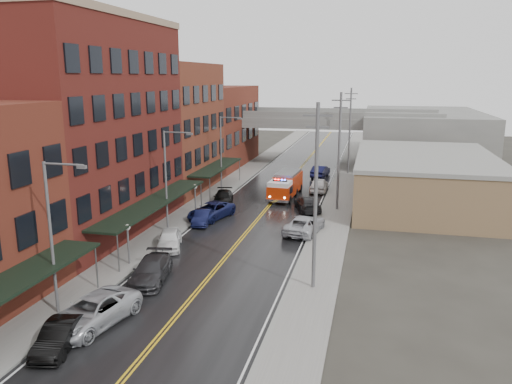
# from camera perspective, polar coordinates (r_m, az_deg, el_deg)

# --- Properties ---
(road) EXTENTS (11.00, 160.00, 0.02)m
(road) POSITION_cam_1_polar(r_m,az_deg,el_deg) (48.41, 0.23, -3.10)
(road) COLOR black
(road) RESTS_ON ground
(sidewalk_left) EXTENTS (3.00, 160.00, 0.15)m
(sidewalk_left) POSITION_cam_1_polar(r_m,az_deg,el_deg) (50.49, -7.87, -2.47)
(sidewalk_left) COLOR slate
(sidewalk_left) RESTS_ON ground
(sidewalk_right) EXTENTS (3.00, 160.00, 0.15)m
(sidewalk_right) POSITION_cam_1_polar(r_m,az_deg,el_deg) (47.33, 8.88, -3.56)
(sidewalk_right) COLOR slate
(sidewalk_right) RESTS_ON ground
(curb_left) EXTENTS (0.30, 160.00, 0.15)m
(curb_left) POSITION_cam_1_polar(r_m,az_deg,el_deg) (49.93, -6.10, -2.59)
(curb_left) COLOR gray
(curb_left) RESTS_ON ground
(curb_right) EXTENTS (0.30, 160.00, 0.15)m
(curb_right) POSITION_cam_1_polar(r_m,az_deg,el_deg) (47.47, 6.90, -3.44)
(curb_right) COLOR gray
(curb_right) RESTS_ON ground
(brick_building_b) EXTENTS (9.00, 20.00, 18.00)m
(brick_building_b) POSITION_cam_1_polar(r_m,az_deg,el_deg) (45.33, -18.61, 6.71)
(brick_building_b) COLOR #571917
(brick_building_b) RESTS_ON ground
(brick_building_c) EXTENTS (9.00, 15.00, 15.00)m
(brick_building_c) POSITION_cam_1_polar(r_m,az_deg,el_deg) (60.96, -9.82, 7.24)
(brick_building_c) COLOR maroon
(brick_building_c) RESTS_ON ground
(brick_building_far) EXTENTS (9.00, 20.00, 12.00)m
(brick_building_far) POSITION_cam_1_polar(r_m,az_deg,el_deg) (77.42, -4.68, 7.48)
(brick_building_far) COLOR #5F2A19
(brick_building_far) RESTS_ON ground
(tan_building) EXTENTS (14.00, 22.00, 5.00)m
(tan_building) POSITION_cam_1_polar(r_m,az_deg,el_deg) (56.61, 18.62, 1.19)
(tan_building) COLOR olive
(tan_building) RESTS_ON ground
(right_far_block) EXTENTS (18.00, 30.00, 8.00)m
(right_far_block) POSITION_cam_1_polar(r_m,az_deg,el_deg) (86.12, 18.36, 6.09)
(right_far_block) COLOR slate
(right_far_block) RESTS_ON ground
(awning_1) EXTENTS (2.60, 18.00, 3.09)m
(awning_1) POSITION_cam_1_polar(r_m,az_deg,el_deg) (43.61, -11.53, -1.14)
(awning_1) COLOR black
(awning_1) RESTS_ON ground
(awning_2) EXTENTS (2.60, 13.00, 3.09)m
(awning_2) POSITION_cam_1_polar(r_m,az_deg,el_deg) (59.56, -4.49, 2.87)
(awning_2) COLOR black
(awning_2) RESTS_ON ground
(globe_lamp_1) EXTENTS (0.44, 0.44, 3.12)m
(globe_lamp_1) POSITION_cam_1_polar(r_m,az_deg,el_deg) (37.30, -14.45, -4.80)
(globe_lamp_1) COLOR #59595B
(globe_lamp_1) RESTS_ON ground
(globe_lamp_2) EXTENTS (0.44, 0.44, 3.12)m
(globe_lamp_2) POSITION_cam_1_polar(r_m,az_deg,el_deg) (49.62, -6.98, -0.05)
(globe_lamp_2) COLOR #59595B
(globe_lamp_2) RESTS_ON ground
(street_lamp_0) EXTENTS (2.64, 0.22, 9.00)m
(street_lamp_0) POSITION_cam_1_polar(r_m,az_deg,el_deg) (30.06, -22.08, -3.96)
(street_lamp_0) COLOR #59595B
(street_lamp_0) RESTS_ON ground
(street_lamp_1) EXTENTS (2.64, 0.22, 9.00)m
(street_lamp_1) POSITION_cam_1_polar(r_m,az_deg,el_deg) (43.64, -9.99, 1.90)
(street_lamp_1) COLOR #59595B
(street_lamp_1) RESTS_ON ground
(street_lamp_2) EXTENTS (2.64, 0.22, 9.00)m
(street_lamp_2) POSITION_cam_1_polar(r_m,az_deg,el_deg) (58.45, -3.80, 4.88)
(street_lamp_2) COLOR #59595B
(street_lamp_2) RESTS_ON ground
(utility_pole_0) EXTENTS (1.80, 0.24, 12.00)m
(utility_pole_0) POSITION_cam_1_polar(r_m,az_deg,el_deg) (31.29, 6.83, -0.30)
(utility_pole_0) COLOR #59595B
(utility_pole_0) RESTS_ON ground
(utility_pole_1) EXTENTS (1.80, 0.24, 12.00)m
(utility_pole_1) POSITION_cam_1_polar(r_m,az_deg,el_deg) (50.89, 9.48, 4.78)
(utility_pole_1) COLOR #59595B
(utility_pole_1) RESTS_ON ground
(utility_pole_2) EXTENTS (1.80, 0.24, 12.00)m
(utility_pole_2) POSITION_cam_1_polar(r_m,az_deg,el_deg) (70.72, 10.66, 7.02)
(utility_pole_2) COLOR #59595B
(utility_pole_2) RESTS_ON ground
(overpass) EXTENTS (40.00, 10.00, 7.50)m
(overpass) POSITION_cam_1_polar(r_m,az_deg,el_deg) (78.35, 5.62, 7.52)
(overpass) COLOR slate
(overpass) RESTS_ON ground
(fire_truck) EXTENTS (3.44, 7.79, 2.80)m
(fire_truck) POSITION_cam_1_polar(r_m,az_deg,el_deg) (56.68, 3.38, 0.85)
(fire_truck) COLOR #B22808
(fire_truck) RESTS_ON ground
(parked_car_left_1) EXTENTS (2.34, 4.45, 1.40)m
(parked_car_left_1) POSITION_cam_1_polar(r_m,az_deg,el_deg) (28.06, -21.56, -15.06)
(parked_car_left_1) COLOR black
(parked_car_left_1) RESTS_ON ground
(parked_car_left_2) EXTENTS (3.90, 6.39, 1.66)m
(parked_car_left_2) POSITION_cam_1_polar(r_m,az_deg,el_deg) (29.70, -18.19, -12.88)
(parked_car_left_2) COLOR #A9ACB1
(parked_car_left_2) RESTS_ON ground
(parked_car_left_3) EXTENTS (3.08, 5.60, 1.54)m
(parked_car_left_3) POSITION_cam_1_polar(r_m,az_deg,el_deg) (34.69, -11.91, -8.75)
(parked_car_left_3) COLOR #2A2A2D
(parked_car_left_3) RESTS_ON ground
(parked_car_left_4) EXTENTS (3.11, 4.81, 1.52)m
(parked_car_left_4) POSITION_cam_1_polar(r_m,az_deg,el_deg) (40.72, -9.87, -5.35)
(parked_car_left_4) COLOR white
(parked_car_left_4) RESTS_ON ground
(parked_car_left_5) EXTENTS (1.94, 4.18, 1.33)m
(parked_car_left_5) POSITION_cam_1_polar(r_m,az_deg,el_deg) (46.91, -6.12, -2.88)
(parked_car_left_5) COLOR #0E1234
(parked_car_left_5) RESTS_ON ground
(parked_car_left_6) EXTENTS (3.98, 6.11, 1.56)m
(parked_car_left_6) POSITION_cam_1_polar(r_m,az_deg,el_deg) (48.54, -5.14, -2.16)
(parked_car_left_6) COLOR #131847
(parked_car_left_6) RESTS_ON ground
(parked_car_left_7) EXTENTS (2.95, 5.19, 1.42)m
(parked_car_left_7) POSITION_cam_1_polar(r_m,az_deg,el_deg) (53.97, -3.78, -0.66)
(parked_car_left_7) COLOR black
(parked_car_left_7) RESTS_ON ground
(parked_car_right_0) EXTENTS (3.50, 6.01, 1.57)m
(parked_car_right_0) POSITION_cam_1_polar(r_m,az_deg,el_deg) (44.15, 5.57, -3.72)
(parked_car_right_0) COLOR #AFB1B8
(parked_car_right_0) RESTS_ON ground
(parked_car_right_1) EXTENTS (3.72, 5.62, 1.51)m
(parked_car_right_1) POSITION_cam_1_polar(r_m,az_deg,el_deg) (51.47, 5.94, -1.32)
(parked_car_right_1) COLOR #232326
(parked_car_right_1) RESTS_ON ground
(parked_car_right_2) EXTENTS (1.97, 4.88, 1.66)m
(parked_car_right_2) POSITION_cam_1_polar(r_m,az_deg,el_deg) (60.15, 7.22, 0.82)
(parked_car_right_2) COLOR silver
(parked_car_right_2) RESTS_ON ground
(parked_car_right_3) EXTENTS (2.32, 5.05, 1.60)m
(parked_car_right_3) POSITION_cam_1_polar(r_m,az_deg,el_deg) (69.01, 7.36, 2.37)
(parked_car_right_3) COLOR black
(parked_car_right_3) RESTS_ON ground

